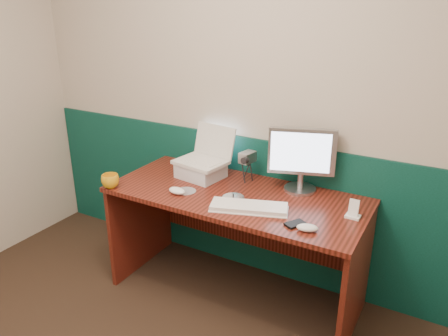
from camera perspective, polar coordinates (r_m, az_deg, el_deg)
The scene contains 18 objects.
back_wall at distance 2.91m, azimuth 3.03°, elevation 8.81°, with size 3.50×0.04×2.50m, color #B8AC9C.
wainscot at distance 3.15m, azimuth 2.67°, elevation -4.68°, with size 3.48×0.02×1.00m, color #072F25.
desk at distance 2.88m, azimuth 1.48°, elevation -10.13°, with size 1.60×0.70×0.75m, color #341009.
laptop_riser at distance 2.94m, azimuth -3.05°, elevation -0.33°, with size 0.28×0.24×0.10m, color silver.
laptop at distance 2.87m, azimuth -3.12°, elevation 3.05°, with size 0.32×0.25×0.27m, color silver, non-canonical shape.
monitor at distance 2.72m, azimuth 10.13°, elevation 1.05°, with size 0.41×0.12×0.41m, color #A7A6AB, non-canonical shape.
keyboard at distance 2.51m, azimuth 3.27°, elevation -5.17°, with size 0.44×0.15×0.03m, color white.
mouse_right at distance 2.32m, azimuth 10.83°, elevation -7.67°, with size 0.11×0.07×0.04m, color silver.
mouse_left at distance 2.71m, azimuth -6.17°, elevation -2.97°, with size 0.12×0.07×0.04m, color white.
mug at distance 2.87m, azimuth -14.63°, elevation -1.67°, with size 0.11×0.11×0.09m, color gold.
camcorder at distance 2.85m, azimuth 3.06°, elevation 0.22°, with size 0.09×0.13×0.21m, color #A6A6AB, non-canonical shape.
cd_spindle at distance 2.60m, azimuth 1.22°, elevation -4.09°, with size 0.13×0.13×0.03m, color silver.
cd_loose_a at distance 2.75m, azimuth -5.03°, elevation -3.01°, with size 0.13×0.13×0.00m, color silver.
pen at distance 2.55m, azimuth 5.98°, elevation -4.98°, with size 0.01×0.01×0.15m, color black.
papers at distance 2.54m, azimuth 6.00°, elevation -5.18°, with size 0.14×0.09×0.00m, color white.
dock at distance 2.52m, azimuth 16.47°, elevation -6.08°, with size 0.08×0.06×0.01m, color white.
music_player at distance 2.49m, azimuth 16.59°, elevation -4.98°, with size 0.05×0.01×0.09m, color white.
pda at distance 2.37m, azimuth 9.28°, elevation -7.22°, with size 0.06×0.11×0.01m, color black.
Camera 1 is at (1.26, -0.80, 1.88)m, focal length 35.00 mm.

